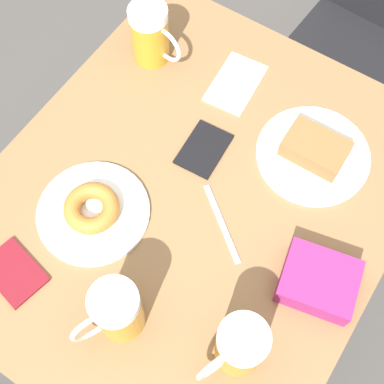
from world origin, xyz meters
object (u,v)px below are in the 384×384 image
(plate_with_cake, at_px, (314,152))
(beer_mug_center, at_px, (239,347))
(napkin_folded, at_px, (236,83))
(fork, at_px, (222,223))
(passport_near_edge, at_px, (14,272))
(chair, at_px, (374,20))
(plate_with_donut, at_px, (93,210))
(beer_mug_right, at_px, (151,34))
(passport_far_edge, at_px, (204,149))
(beer_mug_left, at_px, (116,311))
(blue_pouch, at_px, (319,281))

(plate_with_cake, distance_m, beer_mug_center, 0.47)
(plate_with_cake, distance_m, napkin_folded, 0.26)
(fork, bearing_deg, passport_near_edge, -132.45)
(chair, distance_m, plate_with_donut, 1.07)
(beer_mug_right, bearing_deg, plate_with_donut, -71.60)
(beer_mug_right, xyz_separation_m, passport_far_edge, (0.25, -0.16, -0.07))
(beer_mug_left, distance_m, passport_far_edge, 0.42)
(beer_mug_center, distance_m, passport_near_edge, 0.47)
(plate_with_donut, bearing_deg, fork, 28.29)
(passport_near_edge, bearing_deg, beer_mug_center, 13.70)
(beer_mug_right, height_order, napkin_folded, beer_mug_right)
(chair, xyz_separation_m, passport_near_edge, (-0.29, -1.21, 0.20))
(plate_with_cake, height_order, fork, plate_with_cake)
(fork, bearing_deg, beer_mug_right, 142.85)
(beer_mug_right, relative_size, blue_pouch, 0.89)
(fork, xyz_separation_m, blue_pouch, (0.23, -0.01, 0.03))
(chair, distance_m, passport_far_edge, 0.79)
(beer_mug_left, xyz_separation_m, beer_mug_center, (0.22, 0.07, 0.00))
(napkin_folded, xyz_separation_m, passport_near_edge, (-0.13, -0.64, 0.00))
(plate_with_cake, distance_m, passport_near_edge, 0.68)
(beer_mug_center, bearing_deg, chair, 98.42)
(plate_with_cake, xyz_separation_m, passport_near_edge, (-0.38, -0.57, -0.01))
(chair, distance_m, beer_mug_center, 1.14)
(beer_mug_center, xyz_separation_m, passport_near_edge, (-0.46, -0.11, -0.07))
(chair, distance_m, napkin_folded, 0.62)
(plate_with_donut, height_order, beer_mug_center, beer_mug_center)
(plate_with_cake, distance_m, plate_with_donut, 0.50)
(chair, distance_m, beer_mug_left, 1.20)
(fork, xyz_separation_m, passport_near_edge, (-0.29, -0.32, 0.00))
(beer_mug_right, bearing_deg, chair, 58.00)
(plate_with_cake, height_order, plate_with_donut, plate_with_cake)
(plate_with_cake, height_order, beer_mug_center, beer_mug_center)
(plate_with_cake, distance_m, blue_pouch, 0.30)
(fork, bearing_deg, passport_far_edge, 134.65)
(beer_mug_left, height_order, napkin_folded, beer_mug_left)
(passport_near_edge, bearing_deg, napkin_folded, 78.58)
(chair, bearing_deg, plate_with_cake, -79.13)
(passport_near_edge, xyz_separation_m, passport_far_edge, (0.16, 0.45, 0.00))
(beer_mug_left, distance_m, passport_near_edge, 0.25)
(beer_mug_right, relative_size, passport_far_edge, 1.13)
(passport_near_edge, bearing_deg, beer_mug_left, 10.12)
(plate_with_donut, height_order, passport_near_edge, plate_with_donut)
(passport_far_edge, bearing_deg, chair, 80.45)
(beer_mug_left, relative_size, fork, 0.95)
(napkin_folded, distance_m, fork, 0.36)
(fork, bearing_deg, blue_pouch, -2.36)
(beer_mug_right, relative_size, napkin_folded, 0.89)
(fork, distance_m, passport_far_edge, 0.18)
(fork, distance_m, passport_near_edge, 0.43)
(beer_mug_center, distance_m, napkin_folded, 0.63)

